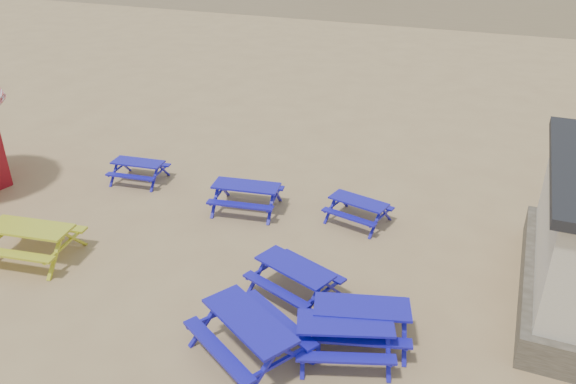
% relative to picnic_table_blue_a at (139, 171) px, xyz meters
% --- Properties ---
extents(ground, '(400.00, 400.00, 0.00)m').
position_rel_picnic_table_blue_a_xyz_m(ground, '(4.27, -2.25, -0.33)').
color(ground, tan).
rests_on(ground, ground).
extents(picnic_table_blue_a, '(1.71, 1.45, 0.66)m').
position_rel_picnic_table_blue_a_xyz_m(picnic_table_blue_a, '(0.00, 0.00, 0.00)').
color(picnic_table_blue_a, '#1B0CA8').
rests_on(picnic_table_blue_a, ground).
extents(picnic_table_blue_b, '(2.04, 1.75, 0.77)m').
position_rel_picnic_table_blue_a_xyz_m(picnic_table_blue_b, '(3.86, -0.37, 0.06)').
color(picnic_table_blue_b, '#1B0CA8').
rests_on(picnic_table_blue_b, ground).
extents(picnic_table_blue_c, '(1.79, 1.56, 0.65)m').
position_rel_picnic_table_blue_a_xyz_m(picnic_table_blue_c, '(6.92, 0.15, -0.00)').
color(picnic_table_blue_c, '#1B0CA8').
rests_on(picnic_table_blue_c, ground).
extents(picnic_table_blue_d, '(2.61, 2.46, 0.86)m').
position_rel_picnic_table_blue_a_xyz_m(picnic_table_blue_d, '(6.45, -5.49, 0.10)').
color(picnic_table_blue_d, '#1B0CA8').
rests_on(picnic_table_blue_d, ground).
extents(picnic_table_blue_e, '(2.15, 1.94, 0.74)m').
position_rel_picnic_table_blue_a_xyz_m(picnic_table_blue_e, '(6.53, -3.44, 0.04)').
color(picnic_table_blue_e, '#1B0CA8').
rests_on(picnic_table_blue_e, ground).
extents(picnic_table_blue_f, '(2.19, 1.95, 0.77)m').
position_rel_picnic_table_blue_a_xyz_m(picnic_table_blue_f, '(8.24, -4.22, 0.06)').
color(picnic_table_blue_f, '#1B0CA8').
rests_on(picnic_table_blue_f, ground).
extents(picnic_table_yellow, '(2.25, 1.92, 0.85)m').
position_rel_picnic_table_blue_a_xyz_m(picnic_table_yellow, '(0.19, -4.48, 0.09)').
color(picnic_table_yellow, '#9CBA27').
rests_on(picnic_table_yellow, ground).
extents(picnic_table_blue_g, '(2.17, 1.96, 0.75)m').
position_rel_picnic_table_blue_a_xyz_m(picnic_table_blue_g, '(8.07, -4.78, 0.05)').
color(picnic_table_blue_g, '#1B0CA8').
rests_on(picnic_table_blue_g, ground).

